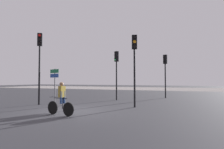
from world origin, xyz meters
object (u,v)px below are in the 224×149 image
object	(u,v)px
traffic_light_near_left	(40,55)
direction_sign_post	(55,79)
traffic_light_near_right	(134,57)
traffic_light_center	(116,66)
cyclist	(61,98)
traffic_light_far_right	(165,68)

from	to	relation	value
traffic_light_near_left	direction_sign_post	size ratio (longest dim) A/B	1.96
traffic_light_near_right	direction_sign_post	bearing A→B (deg)	-17.51
traffic_light_near_right	direction_sign_post	world-z (taller)	traffic_light_near_right
traffic_light_near_right	direction_sign_post	distance (m)	6.26
traffic_light_near_right	direction_sign_post	size ratio (longest dim) A/B	1.78
traffic_light_center	cyclist	xyz separation A→B (m)	(-0.18, -7.39, -2.17)
traffic_light_near_right	traffic_light_near_left	xyz separation A→B (m)	(-6.61, -1.25, 0.29)
traffic_light_near_left	traffic_light_far_right	xyz separation A→B (m)	(7.94, 8.38, -0.51)
traffic_light_far_right	cyclist	bearing A→B (deg)	94.32
traffic_light_far_right	direction_sign_post	world-z (taller)	traffic_light_far_right
traffic_light_near_left	traffic_light_far_right	bearing A→B (deg)	-168.86
direction_sign_post	cyclist	xyz separation A→B (m)	(3.41, -3.61, -0.97)
traffic_light_near_left	direction_sign_post	xyz separation A→B (m)	(0.51, 1.01, -1.70)
traffic_light_far_right	direction_sign_post	xyz separation A→B (m)	(-7.43, -7.38, -1.19)
traffic_light_center	cyclist	bearing A→B (deg)	123.75
traffic_light_near_left	traffic_light_center	size ratio (longest dim) A/B	1.19
traffic_light_center	direction_sign_post	world-z (taller)	traffic_light_center
cyclist	traffic_light_near_left	bearing A→B (deg)	64.53
traffic_light_near_left	cyclist	xyz separation A→B (m)	(3.92, -2.61, -2.67)
direction_sign_post	cyclist	distance (m)	5.06
traffic_light_near_left	cyclist	size ratio (longest dim) A/B	2.99
traffic_light_near_right	traffic_light_far_right	xyz separation A→B (m)	(1.33, 7.14, -0.22)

